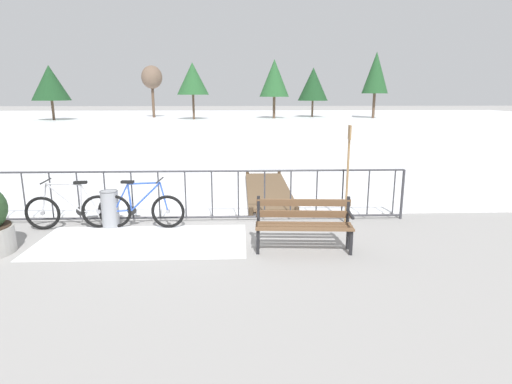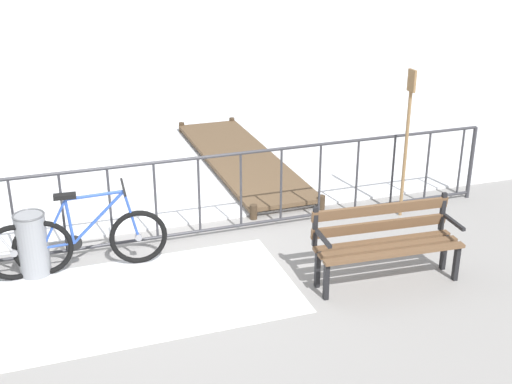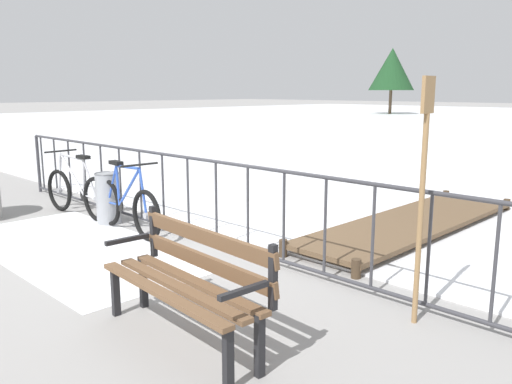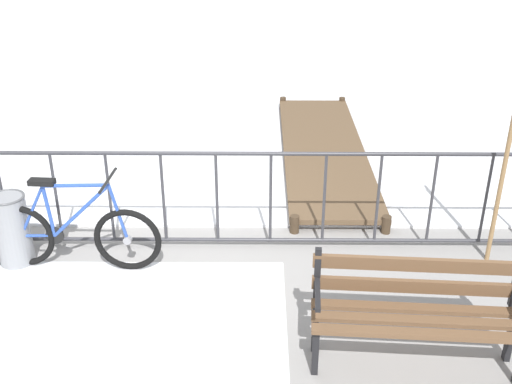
{
  "view_description": "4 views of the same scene",
  "coord_description": "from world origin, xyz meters",
  "px_view_note": "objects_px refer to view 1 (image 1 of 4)",
  "views": [
    {
      "loc": [
        1.12,
        -8.38,
        2.59
      ],
      "look_at": [
        1.46,
        0.37,
        0.52
      ],
      "focal_mm": 29.45,
      "sensor_mm": 36.0,
      "label": 1
    },
    {
      "loc": [
        -1.27,
        -7.33,
        3.66
      ],
      "look_at": [
        1.19,
        -0.24,
        0.62
      ],
      "focal_mm": 46.47,
      "sensor_mm": 36.0,
      "label": 2
    },
    {
      "loc": [
        5.15,
        -3.98,
        1.87
      ],
      "look_at": [
        0.92,
        0.29,
        0.7
      ],
      "focal_mm": 36.53,
      "sensor_mm": 36.0,
      "label": 3
    },
    {
      "loc": [
        0.98,
        -5.6,
        3.4
      ],
      "look_at": [
        0.94,
        -0.37,
        0.82
      ],
      "focal_mm": 43.87,
      "sensor_mm": 36.0,
      "label": 4
    }
  ],
  "objects_px": {
    "park_bench": "(304,220)",
    "bicycle_second": "(71,210)",
    "bicycle_near_railing": "(141,210)",
    "oar_upright": "(348,168)",
    "trash_bin": "(110,208)"
  },
  "relations": [
    {
      "from": "bicycle_near_railing",
      "to": "trash_bin",
      "type": "relative_size",
      "value": 2.34
    },
    {
      "from": "bicycle_second",
      "to": "oar_upright",
      "type": "bearing_deg",
      "value": 1.91
    },
    {
      "from": "bicycle_near_railing",
      "to": "oar_upright",
      "type": "xyz_separation_m",
      "value": [
        4.09,
        0.17,
        0.77
      ]
    },
    {
      "from": "bicycle_near_railing",
      "to": "bicycle_second",
      "type": "distance_m",
      "value": 1.35
    },
    {
      "from": "bicycle_second",
      "to": "park_bench",
      "type": "distance_m",
      "value": 4.53
    },
    {
      "from": "oar_upright",
      "to": "bicycle_near_railing",
      "type": "bearing_deg",
      "value": -177.64
    },
    {
      "from": "bicycle_near_railing",
      "to": "park_bench",
      "type": "xyz_separation_m",
      "value": [
        3.0,
        -1.29,
        0.14
      ]
    },
    {
      "from": "bicycle_second",
      "to": "park_bench",
      "type": "relative_size",
      "value": 1.05
    },
    {
      "from": "bicycle_near_railing",
      "to": "oar_upright",
      "type": "bearing_deg",
      "value": 2.36
    },
    {
      "from": "bicycle_second",
      "to": "trash_bin",
      "type": "relative_size",
      "value": 2.34
    },
    {
      "from": "trash_bin",
      "to": "oar_upright",
      "type": "height_order",
      "value": "oar_upright"
    },
    {
      "from": "bicycle_near_railing",
      "to": "trash_bin",
      "type": "distance_m",
      "value": 0.63
    },
    {
      "from": "trash_bin",
      "to": "oar_upright",
      "type": "distance_m",
      "value": 4.78
    },
    {
      "from": "bicycle_second",
      "to": "trash_bin",
      "type": "distance_m",
      "value": 0.73
    },
    {
      "from": "park_bench",
      "to": "bicycle_second",
      "type": "bearing_deg",
      "value": 163.57
    }
  ]
}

